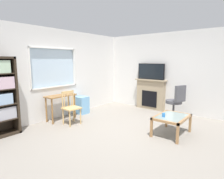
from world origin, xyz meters
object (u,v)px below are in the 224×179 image
desk_under_window (61,100)px  office_chair (176,100)px  wooden_chair (71,107)px  coffee_table (172,119)px  fireplace (151,94)px  sippy_cup (164,115)px  tv (151,72)px  plastic_drawer_unit (81,105)px

desk_under_window → office_chair: 3.40m
desk_under_window → wooden_chair: bearing=-96.6°
office_chair → coffee_table: office_chair is taller
wooden_chair → coffee_table: size_ratio=1.00×
fireplace → coffee_table: 2.35m
fireplace → sippy_cup: 2.42m
office_chair → fireplace: bearing=66.1°
tv → sippy_cup: 2.55m
wooden_chair → plastic_drawer_unit: wooden_chair is taller
plastic_drawer_unit → coffee_table: bearing=-88.1°
wooden_chair → fireplace: bearing=-18.4°
fireplace → office_chair: (-0.48, -1.09, 0.02)m
plastic_drawer_unit → office_chair: office_chair is taller
tv → sippy_cup: (-1.98, -1.36, -0.84)m
sippy_cup → wooden_chair: bearing=109.4°
desk_under_window → coffee_table: (0.94, -2.93, -0.21)m
plastic_drawer_unit → sippy_cup: bearing=-91.7°
coffee_table → sippy_cup: sippy_cup is taller
desk_under_window → office_chair: size_ratio=0.88×
wooden_chair → office_chair: 3.08m
plastic_drawer_unit → tv: 2.64m
desk_under_window → office_chair: (2.26, -2.54, -0.04)m
wooden_chair → coffee_table: wooden_chair is taller
desk_under_window → wooden_chair: wooden_chair is taller
plastic_drawer_unit → sippy_cup: size_ratio=6.19×
wooden_chair → desk_under_window: bearing=83.4°
desk_under_window → plastic_drawer_unit: desk_under_window is taller
office_chair → plastic_drawer_unit: bearing=118.9°
desk_under_window → sippy_cup: bearing=-75.1°
desk_under_window → tv: bearing=-27.9°
desk_under_window → sippy_cup: 2.90m
fireplace → sippy_cup: fireplace is taller
office_chair → sippy_cup: office_chair is taller
tv → office_chair: bearing=-113.1°
coffee_table → sippy_cup: size_ratio=10.02×
fireplace → tv: 0.80m
sippy_cup → coffee_table: bearing=-33.3°
desk_under_window → fireplace: 3.11m
fireplace → office_chair: size_ratio=1.13×
plastic_drawer_unit → desk_under_window: bearing=-176.6°
coffee_table → wooden_chair: bearing=112.4°
office_chair → wooden_chair: bearing=138.9°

